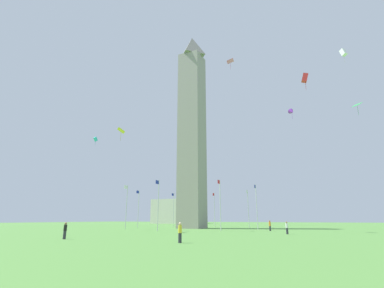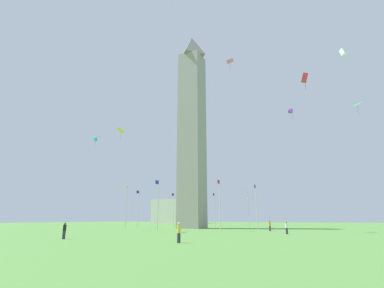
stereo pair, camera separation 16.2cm
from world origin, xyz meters
name	(u,v)px [view 1 (the left image)]	position (x,y,z in m)	size (l,w,h in m)	color
ground_plane	(192,228)	(0.00, 0.00, 0.00)	(260.00, 260.00, 0.00)	#548C3D
obelisk_monument	(192,125)	(0.00, 0.00, 23.44)	(5.16, 5.16, 46.88)	gray
flagpole_n	(158,203)	(14.14, 0.00, 4.73)	(1.12, 0.14, 8.66)	silver
flagpole_ne	(220,202)	(10.01, 9.96, 4.73)	(1.12, 0.14, 8.66)	silver
flagpole_e	(256,204)	(0.06, 14.08, 4.73)	(1.12, 0.14, 8.66)	silver
flagpole_se	(248,207)	(-9.90, 9.96, 4.73)	(1.12, 0.14, 8.66)	silver
flagpole_s	(214,208)	(-14.03, 0.00, 4.73)	(1.12, 0.14, 8.66)	silver
flagpole_sw	(173,208)	(-9.90, -9.96, 4.73)	(1.12, 0.14, 8.66)	silver
flagpole_w	(138,207)	(0.06, -14.08, 4.73)	(1.12, 0.14, 8.66)	silver
flagpole_nw	(126,205)	(10.01, -9.96, 4.73)	(1.12, 0.14, 8.66)	silver
person_white_shirt	(287,228)	(16.29, 21.44, 0.81)	(0.32, 0.32, 1.63)	#2D2D38
person_black_shirt	(65,231)	(35.56, 2.29, 0.81)	(0.32, 0.32, 1.64)	#2D2D38
person_orange_shirt	(270,226)	(6.49, 17.53, 0.87)	(0.32, 0.32, 1.75)	#2D2D38
person_yellow_shirt	(180,233)	(34.81, 14.91, 0.84)	(0.32, 0.32, 1.68)	#2D2D38
kite_cyan_box	(96,139)	(17.78, -12.14, 16.72)	(0.83, 0.45, 1.66)	#33C6D1
kite_purple_delta	(292,112)	(-0.78, 22.25, 23.27)	(1.81, 1.77, 2.27)	purple
kite_green_diamond	(357,105)	(0.04, 33.81, 22.43)	(1.95, 1.98, 2.48)	green
kite_pink_diamond	(230,61)	(12.48, 13.46, 29.84)	(1.36, 1.33, 1.90)	pink
kite_yellow_diamond	(121,131)	(21.35, -3.20, 16.18)	(1.67, 1.70, 2.14)	yellow
kite_white_box	(343,53)	(7.26, 32.09, 29.70)	(1.25, 1.26, 2.68)	white
kite_red_box	(305,78)	(11.97, 25.62, 24.03)	(0.95, 1.24, 2.92)	red
distant_building	(178,212)	(-60.02, -34.75, 5.09)	(22.73, 14.77, 10.18)	beige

